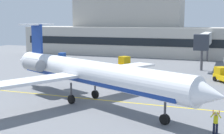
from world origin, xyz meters
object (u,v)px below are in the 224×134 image
at_px(regional_jet, 88,72).
at_px(baggage_tug, 224,76).
at_px(marshaller, 216,122).
at_px(pushback_tractor, 122,64).
at_px(belt_loader, 60,57).

xyz_separation_m(regional_jet, baggage_tug, (13.24, 16.59, -2.27)).
xyz_separation_m(baggage_tug, marshaller, (-0.08, -21.83, 0.01)).
height_order(baggage_tug, pushback_tractor, pushback_tractor).
distance_m(pushback_tractor, belt_loader, 17.56).
xyz_separation_m(pushback_tractor, belt_loader, (-16.13, 6.94, -0.22)).
distance_m(baggage_tug, marshaller, 21.83).
height_order(regional_jet, belt_loader, regional_jet).
relative_size(regional_jet, pushback_tractor, 6.68).
relative_size(regional_jet, baggage_tug, 6.73).
height_order(regional_jet, pushback_tractor, regional_jet).
bearing_deg(marshaller, belt_loader, 134.43).
relative_size(baggage_tug, belt_loader, 1.27).
distance_m(regional_jet, pushback_tractor, 21.73).
relative_size(belt_loader, marshaller, 1.76).
bearing_deg(regional_jet, belt_loader, 124.86).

